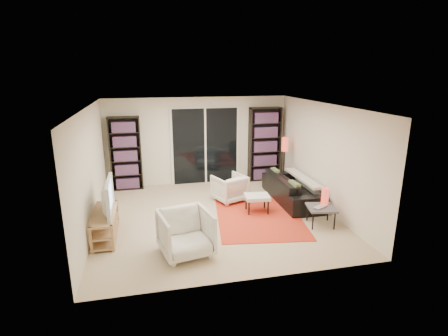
{
  "coord_description": "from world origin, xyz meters",
  "views": [
    {
      "loc": [
        -1.39,
        -6.98,
        3.09
      ],
      "look_at": [
        0.25,
        0.3,
        1.0
      ],
      "focal_mm": 28.0,
      "sensor_mm": 36.0,
      "label": 1
    }
  ],
  "objects_px": {
    "side_table": "(321,209)",
    "sofa": "(292,188)",
    "armchair_front": "(186,233)",
    "ottoman": "(257,198)",
    "bookshelf_left": "(126,154)",
    "tv_stand": "(105,224)",
    "floor_lamp": "(285,149)",
    "armchair_back": "(229,188)",
    "bookshelf_right": "(265,144)"
  },
  "relations": [
    {
      "from": "armchair_back",
      "to": "side_table",
      "type": "bearing_deg",
      "value": 109.6
    },
    {
      "from": "tv_stand",
      "to": "bookshelf_right",
      "type": "bearing_deg",
      "value": 34.42
    },
    {
      "from": "ottoman",
      "to": "side_table",
      "type": "xyz_separation_m",
      "value": [
        1.07,
        -0.94,
        0.02
      ]
    },
    {
      "from": "armchair_back",
      "to": "ottoman",
      "type": "distance_m",
      "value": 0.94
    },
    {
      "from": "ottoman",
      "to": "side_table",
      "type": "height_order",
      "value": "same"
    },
    {
      "from": "sofa",
      "to": "armchair_front",
      "type": "bearing_deg",
      "value": 126.39
    },
    {
      "from": "bookshelf_left",
      "to": "armchair_back",
      "type": "distance_m",
      "value": 2.94
    },
    {
      "from": "sofa",
      "to": "side_table",
      "type": "distance_m",
      "value": 1.45
    },
    {
      "from": "sofa",
      "to": "floor_lamp",
      "type": "xyz_separation_m",
      "value": [
        0.21,
        1.07,
        0.73
      ]
    },
    {
      "from": "armchair_back",
      "to": "ottoman",
      "type": "height_order",
      "value": "armchair_back"
    },
    {
      "from": "bookshelf_left",
      "to": "side_table",
      "type": "height_order",
      "value": "bookshelf_left"
    },
    {
      "from": "tv_stand",
      "to": "armchair_back",
      "type": "height_order",
      "value": "armchair_back"
    },
    {
      "from": "bookshelf_left",
      "to": "side_table",
      "type": "bearing_deg",
      "value": -39.38
    },
    {
      "from": "armchair_back",
      "to": "floor_lamp",
      "type": "relative_size",
      "value": 0.52
    },
    {
      "from": "bookshelf_left",
      "to": "sofa",
      "type": "xyz_separation_m",
      "value": [
        3.96,
        -1.8,
        -0.66
      ]
    },
    {
      "from": "bookshelf_left",
      "to": "armchair_back",
      "type": "bearing_deg",
      "value": -30.93
    },
    {
      "from": "bookshelf_left",
      "to": "side_table",
      "type": "relative_size",
      "value": 3.02
    },
    {
      "from": "armchair_front",
      "to": "bookshelf_right",
      "type": "bearing_deg",
      "value": 42.76
    },
    {
      "from": "armchair_back",
      "to": "floor_lamp",
      "type": "bearing_deg",
      "value": -177.2
    },
    {
      "from": "bookshelf_left",
      "to": "sofa",
      "type": "distance_m",
      "value": 4.4
    },
    {
      "from": "armchair_back",
      "to": "bookshelf_left",
      "type": "bearing_deg",
      "value": -51.54
    },
    {
      "from": "sofa",
      "to": "floor_lamp",
      "type": "distance_m",
      "value": 1.31
    },
    {
      "from": "armchair_front",
      "to": "floor_lamp",
      "type": "height_order",
      "value": "floor_lamp"
    },
    {
      "from": "bookshelf_left",
      "to": "tv_stand",
      "type": "relative_size",
      "value": 1.49
    },
    {
      "from": "armchair_front",
      "to": "ottoman",
      "type": "height_order",
      "value": "armchair_front"
    },
    {
      "from": "armchair_front",
      "to": "floor_lamp",
      "type": "xyz_separation_m",
      "value": [
        3.05,
        3.1,
        0.65
      ]
    },
    {
      "from": "armchair_front",
      "to": "ottoman",
      "type": "bearing_deg",
      "value": 28.75
    },
    {
      "from": "armchair_back",
      "to": "sofa",
      "type": "bearing_deg",
      "value": 146.98
    },
    {
      "from": "bookshelf_right",
      "to": "armchair_back",
      "type": "bearing_deg",
      "value": -133.25
    },
    {
      "from": "armchair_front",
      "to": "side_table",
      "type": "distance_m",
      "value": 2.91
    },
    {
      "from": "bookshelf_right",
      "to": "tv_stand",
      "type": "distance_m",
      "value": 5.1
    },
    {
      "from": "bookshelf_left",
      "to": "armchair_front",
      "type": "distance_m",
      "value": 4.04
    },
    {
      "from": "armchair_back",
      "to": "ottoman",
      "type": "xyz_separation_m",
      "value": [
        0.44,
        -0.84,
        0.02
      ]
    },
    {
      "from": "armchair_front",
      "to": "floor_lamp",
      "type": "distance_m",
      "value": 4.39
    },
    {
      "from": "side_table",
      "to": "bookshelf_left",
      "type": "bearing_deg",
      "value": 140.62
    },
    {
      "from": "sofa",
      "to": "tv_stand",
      "type": "bearing_deg",
      "value": 104.61
    },
    {
      "from": "bookshelf_left",
      "to": "tv_stand",
      "type": "height_order",
      "value": "bookshelf_left"
    },
    {
      "from": "tv_stand",
      "to": "sofa",
      "type": "distance_m",
      "value": 4.39
    },
    {
      "from": "bookshelf_left",
      "to": "armchair_back",
      "type": "height_order",
      "value": "bookshelf_left"
    },
    {
      "from": "sofa",
      "to": "ottoman",
      "type": "distance_m",
      "value": 1.17
    },
    {
      "from": "tv_stand",
      "to": "floor_lamp",
      "type": "relative_size",
      "value": 0.96
    },
    {
      "from": "bookshelf_left",
      "to": "floor_lamp",
      "type": "bearing_deg",
      "value": -10.05
    },
    {
      "from": "armchair_front",
      "to": "floor_lamp",
      "type": "relative_size",
      "value": 0.63
    },
    {
      "from": "ottoman",
      "to": "bookshelf_left",
      "type": "bearing_deg",
      "value": 141.42
    },
    {
      "from": "armchair_back",
      "to": "ottoman",
      "type": "relative_size",
      "value": 1.23
    },
    {
      "from": "bookshelf_right",
      "to": "ottoman",
      "type": "relative_size",
      "value": 3.6
    },
    {
      "from": "armchair_front",
      "to": "side_table",
      "type": "bearing_deg",
      "value": -0.34
    },
    {
      "from": "tv_stand",
      "to": "side_table",
      "type": "relative_size",
      "value": 2.03
    },
    {
      "from": "bookshelf_left",
      "to": "floor_lamp",
      "type": "height_order",
      "value": "bookshelf_left"
    },
    {
      "from": "side_table",
      "to": "sofa",
      "type": "bearing_deg",
      "value": 90.46
    }
  ]
}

